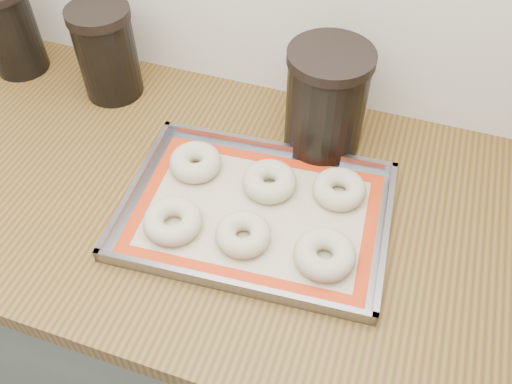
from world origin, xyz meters
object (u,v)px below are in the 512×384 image
(bagel_back_left, at_px, (195,162))
(bagel_back_mid, at_px, (269,181))
(bagel_front_left, at_px, (173,221))
(bagel_front_right, at_px, (325,254))
(bagel_back_right, at_px, (339,189))
(canister_mid, at_px, (107,52))
(canister_right, at_px, (326,100))
(baking_tray, at_px, (256,212))
(canister_left, at_px, (10,30))
(bagel_front_mid, at_px, (243,234))

(bagel_back_left, distance_m, bagel_back_mid, 0.15)
(bagel_front_left, relative_size, bagel_front_right, 1.00)
(bagel_back_right, distance_m, canister_mid, 0.56)
(bagel_back_mid, bearing_deg, bagel_front_left, -132.62)
(bagel_front_left, bearing_deg, canister_mid, 132.29)
(bagel_back_right, distance_m, canister_right, 0.17)
(baking_tray, height_order, bagel_back_mid, bagel_back_mid)
(bagel_back_mid, bearing_deg, canister_right, 69.21)
(bagel_front_right, distance_m, canister_left, 0.84)
(bagel_back_right, bearing_deg, baking_tray, -146.06)
(bagel_front_left, height_order, canister_right, canister_right)
(bagel_front_right, height_order, bagel_back_left, same)
(bagel_back_left, height_order, canister_mid, canister_mid)
(bagel_front_left, distance_m, bagel_back_right, 0.30)
(bagel_back_left, distance_m, canister_right, 0.27)
(baking_tray, distance_m, canister_mid, 0.47)
(baking_tray, relative_size, bagel_back_right, 5.03)
(baking_tray, distance_m, bagel_back_right, 0.16)
(bagel_back_left, bearing_deg, canister_right, 36.83)
(bagel_back_mid, bearing_deg, canister_mid, 157.50)
(bagel_front_right, distance_m, bagel_back_left, 0.31)
(bagel_front_left, bearing_deg, canister_right, 57.57)
(canister_left, bearing_deg, bagel_front_left, -31.29)
(canister_left, distance_m, canister_mid, 0.24)
(baking_tray, distance_m, canister_right, 0.25)
(canister_mid, relative_size, canister_right, 0.94)
(bagel_front_right, relative_size, canister_right, 0.48)
(bagel_front_mid, height_order, canister_right, canister_right)
(bagel_front_right, xyz_separation_m, bagel_back_left, (-0.28, 0.13, 0.00))
(bagel_back_mid, xyz_separation_m, bagel_back_right, (0.12, 0.02, -0.00))
(bagel_front_left, bearing_deg, bagel_back_right, 32.87)
(bagel_front_left, bearing_deg, canister_left, 148.71)
(bagel_back_left, distance_m, bagel_back_right, 0.27)
(bagel_back_right, distance_m, canister_left, 0.79)
(bagel_back_left, xyz_separation_m, bagel_back_mid, (0.15, -0.00, -0.00))
(bagel_front_mid, bearing_deg, bagel_back_mid, 87.68)
(bagel_front_left, relative_size, canister_mid, 0.52)
(bagel_front_mid, bearing_deg, bagel_front_right, 1.42)
(bagel_front_left, relative_size, bagel_front_mid, 1.08)
(bagel_front_left, height_order, bagel_back_left, bagel_back_left)
(canister_right, bearing_deg, bagel_front_mid, -102.79)
(bagel_front_right, distance_m, bagel_back_right, 0.15)
(bagel_front_left, distance_m, canister_left, 0.62)
(canister_left, bearing_deg, canister_mid, -2.18)
(bagel_front_right, height_order, bagel_back_right, bagel_front_right)
(baking_tray, distance_m, bagel_front_mid, 0.07)
(bagel_back_right, bearing_deg, canister_mid, 164.69)
(bagel_back_right, relative_size, canister_left, 0.49)
(canister_left, bearing_deg, bagel_front_mid, -25.33)
(bagel_front_mid, xyz_separation_m, canister_right, (0.06, 0.28, 0.08))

